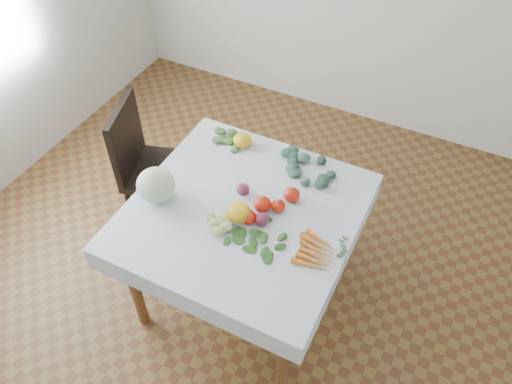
# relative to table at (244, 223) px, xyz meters

# --- Properties ---
(ground) EXTENTS (4.00, 4.00, 0.00)m
(ground) POSITION_rel_table_xyz_m (0.00, 0.00, -0.65)
(ground) COLOR brown
(table) EXTENTS (1.00, 1.00, 0.75)m
(table) POSITION_rel_table_xyz_m (0.00, 0.00, 0.00)
(table) COLOR brown
(table) RESTS_ON ground
(tablecloth) EXTENTS (1.12, 1.12, 0.01)m
(tablecloth) POSITION_rel_table_xyz_m (0.00, 0.00, 0.10)
(tablecloth) COLOR white
(tablecloth) RESTS_ON table
(chair) EXTENTS (0.52, 0.52, 0.92)m
(chair) POSITION_rel_table_xyz_m (-0.83, 0.27, -0.12)
(chair) COLOR black
(chair) RESTS_ON ground
(cabbage) EXTENTS (0.24, 0.24, 0.18)m
(cabbage) POSITION_rel_table_xyz_m (-0.44, -0.12, 0.19)
(cabbage) COLOR beige
(cabbage) RESTS_ON tablecloth
(tomato_a) EXTENTS (0.08, 0.08, 0.06)m
(tomato_a) POSITION_rel_table_xyz_m (0.16, 0.08, 0.13)
(tomato_a) COLOR red
(tomato_a) RESTS_ON tablecloth
(tomato_b) EXTENTS (0.11, 0.11, 0.08)m
(tomato_b) POSITION_rel_table_xyz_m (0.09, 0.05, 0.14)
(tomato_b) COLOR red
(tomato_b) RESTS_ON tablecloth
(tomato_c) EXTENTS (0.11, 0.11, 0.07)m
(tomato_c) POSITION_rel_table_xyz_m (0.19, 0.17, 0.14)
(tomato_c) COLOR red
(tomato_c) RESTS_ON tablecloth
(tomato_d) EXTENTS (0.09, 0.09, 0.07)m
(tomato_d) POSITION_rel_table_xyz_m (0.06, -0.06, 0.14)
(tomato_d) COLOR red
(tomato_d) RESTS_ON tablecloth
(heirloom_back) EXTENTS (0.11, 0.11, 0.08)m
(heirloom_back) POSITION_rel_table_xyz_m (-0.23, 0.44, 0.14)
(heirloom_back) COLOR gold
(heirloom_back) RESTS_ON tablecloth
(heirloom_front) EXTENTS (0.13, 0.13, 0.09)m
(heirloom_front) POSITION_rel_table_xyz_m (0.01, -0.06, 0.15)
(heirloom_front) COLOR gold
(heirloom_front) RESTS_ON tablecloth
(onion_a) EXTENTS (0.08, 0.08, 0.06)m
(onion_a) POSITION_rel_table_xyz_m (0.12, -0.04, 0.13)
(onion_a) COLOR #54182C
(onion_a) RESTS_ON tablecloth
(onion_b) EXTENTS (0.09, 0.09, 0.06)m
(onion_b) POSITION_rel_table_xyz_m (-0.05, 0.10, 0.13)
(onion_b) COLOR #54182C
(onion_b) RESTS_ON tablecloth
(tomatillo_cluster) EXTENTS (0.15, 0.11, 0.05)m
(tomatillo_cluster) POSITION_rel_table_xyz_m (-0.07, -0.15, 0.12)
(tomatillo_cluster) COLOR #AEC370
(tomatillo_cluster) RESTS_ON tablecloth
(carrot_bunch) EXTENTS (0.19, 0.22, 0.03)m
(carrot_bunch) POSITION_rel_table_xyz_m (0.44, -0.10, 0.12)
(carrot_bunch) COLOR orange
(carrot_bunch) RESTS_ON tablecloth
(kale_bunch) EXTENTS (0.32, 0.24, 0.04)m
(kale_bunch) POSITION_rel_table_xyz_m (0.18, 0.41, 0.12)
(kale_bunch) COLOR #31503E
(kale_bunch) RESTS_ON tablecloth
(basil_bunch) EXTENTS (0.29, 0.23, 0.01)m
(basil_bunch) POSITION_rel_table_xyz_m (0.14, -0.12, 0.11)
(basil_bunch) COLOR #2B5A1C
(basil_bunch) RESTS_ON tablecloth
(dill_bunch) EXTENTS (0.22, 0.17, 0.02)m
(dill_bunch) POSITION_rel_table_xyz_m (-0.31, 0.41, 0.11)
(dill_bunch) COLOR #4C7E3A
(dill_bunch) RESTS_ON tablecloth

